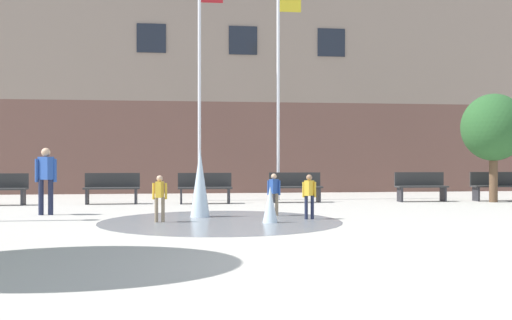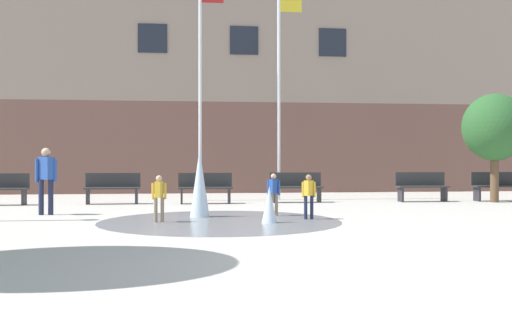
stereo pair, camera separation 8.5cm
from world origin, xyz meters
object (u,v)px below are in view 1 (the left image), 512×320
(park_bench_left_of_flagpoles, at_px, (112,188))
(child_in_fountain, at_px, (309,193))
(park_bench_under_right_flagpole, at_px, (421,186))
(park_bench_under_left_flagpole, at_px, (205,187))
(park_bench_far_right, at_px, (496,186))
(child_running, at_px, (274,191))
(child_with_pink_shirt, at_px, (160,195))
(street_tree_near_building, at_px, (493,128))
(adult_watching, at_px, (46,176))
(flagpole_left, at_px, (200,81))
(flagpole_right, at_px, (279,85))
(park_bench_center, at_px, (296,187))

(park_bench_left_of_flagpoles, distance_m, child_in_fountain, 7.01)
(park_bench_under_right_flagpole, bearing_deg, park_bench_under_left_flagpole, -179.69)
(child_in_fountain, bearing_deg, park_bench_under_right_flagpole, -177.17)
(park_bench_under_right_flagpole, bearing_deg, park_bench_far_right, 0.10)
(park_bench_far_right, relative_size, child_running, 1.62)
(child_with_pink_shirt, relative_size, street_tree_near_building, 0.30)
(adult_watching, bearing_deg, street_tree_near_building, 48.46)
(park_bench_far_right, relative_size, adult_watching, 1.01)
(flagpole_left, bearing_deg, adult_watching, -130.46)
(child_running, height_order, flagpole_right, flagpole_right)
(child_in_fountain, bearing_deg, street_tree_near_building, 169.09)
(park_bench_left_of_flagpoles, relative_size, park_bench_under_left_flagpole, 1.00)
(street_tree_near_building, bearing_deg, child_with_pink_shirt, -155.09)
(adult_watching, bearing_deg, park_bench_far_right, 50.41)
(park_bench_left_of_flagpoles, distance_m, park_bench_far_right, 11.92)
(park_bench_under_right_flagpole, bearing_deg, flagpole_right, 163.39)
(park_bench_center, xyz_separation_m, park_bench_far_right, (6.42, -0.14, 0.00))
(park_bench_far_right, distance_m, child_running, 8.73)
(park_bench_center, xyz_separation_m, child_running, (-1.32, -4.18, 0.10))
(child_with_pink_shirt, distance_m, flagpole_right, 8.01)
(child_running, height_order, flagpole_left, flagpole_left)
(park_bench_center, height_order, flagpole_right, flagpole_right)
(flagpole_right, bearing_deg, adult_watching, -144.93)
(park_bench_under_left_flagpole, relative_size, flagpole_right, 0.23)
(adult_watching, bearing_deg, park_bench_under_left_flagpole, 75.69)
(street_tree_near_building, bearing_deg, flagpole_right, 164.08)
(park_bench_far_right, bearing_deg, child_with_pink_shirt, -153.44)
(child_with_pink_shirt, height_order, flagpole_right, flagpole_right)
(child_running, bearing_deg, flagpole_right, -141.46)
(child_with_pink_shirt, bearing_deg, street_tree_near_building, 131.84)
(park_bench_center, relative_size, flagpole_left, 0.22)
(adult_watching, xyz_separation_m, flagpole_left, (3.79, 4.44, 2.89))
(flagpole_left, bearing_deg, park_bench_far_right, -7.77)
(park_bench_under_right_flagpole, distance_m, park_bench_far_right, 2.49)
(park_bench_under_right_flagpole, height_order, child_running, child_running)
(child_in_fountain, relative_size, flagpole_left, 0.14)
(park_bench_under_right_flagpole, distance_m, child_running, 6.63)
(child_in_fountain, bearing_deg, flagpole_left, -114.63)
(park_bench_left_of_flagpoles, distance_m, flagpole_right, 6.20)
(park_bench_under_left_flagpole, xyz_separation_m, child_running, (1.45, -4.00, 0.10))
(park_bench_under_left_flagpole, relative_size, street_tree_near_building, 0.48)
(park_bench_left_of_flagpoles, distance_m, park_bench_under_left_flagpole, 2.73)
(flagpole_right, bearing_deg, park_bench_under_left_flagpole, -151.89)
(child_with_pink_shirt, xyz_separation_m, child_in_fountain, (3.24, 0.23, 0.00))
(park_bench_under_right_flagpole, height_order, flagpole_right, flagpole_right)
(flagpole_right, bearing_deg, child_in_fountain, -93.21)
(park_bench_left_of_flagpoles, height_order, adult_watching, adult_watching)
(child_with_pink_shirt, distance_m, street_tree_near_building, 11.11)
(child_with_pink_shirt, relative_size, flagpole_left, 0.14)
(park_bench_under_left_flagpole, xyz_separation_m, child_in_fountain, (2.10, -4.89, 0.10))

